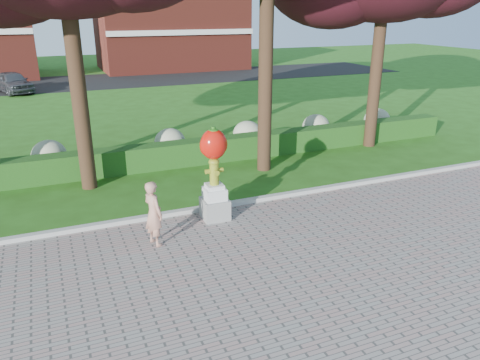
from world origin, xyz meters
The scene contains 9 objects.
ground centered at (0.00, 0.00, 0.00)m, with size 100.00×100.00×0.00m, color #285415.
curb centered at (0.00, 3.00, 0.07)m, with size 40.00×0.18×0.15m, color #ADADA5.
lawn_hedge centered at (0.00, 7.00, 0.40)m, with size 24.00×0.70×0.80m, color #144513.
hydrangea_row centered at (0.57, 8.00, 0.55)m, with size 20.10×1.10×0.99m.
street centered at (0.00, 28.00, 0.01)m, with size 50.00×8.00×0.02m, color black.
building_right centered at (8.00, 34.00, 3.20)m, with size 12.00×8.00×6.40m, color maroon.
hydrant_sculpture centered at (0.68, 2.44, 1.29)m, with size 0.69×0.66×2.36m.
woman centered at (-1.03, 1.66, 0.78)m, with size 0.54×0.36×1.49m, color tan.
parked_car centered at (-4.59, 25.00, 0.68)m, with size 1.55×3.86×1.32m, color #3F4146.
Camera 1 is at (-2.90, -7.71, 5.01)m, focal length 35.00 mm.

